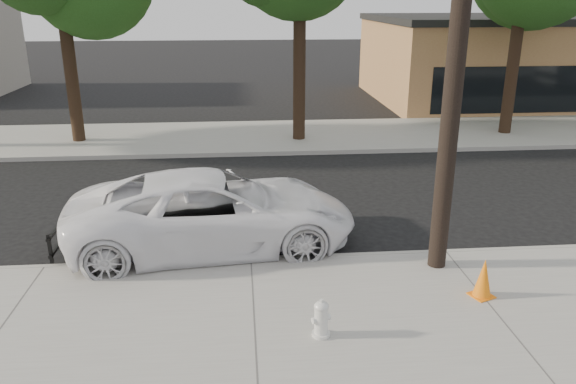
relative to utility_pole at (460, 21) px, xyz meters
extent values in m
plane|color=black|center=(-3.60, 2.70, -4.70)|extent=(120.00, 120.00, 0.00)
cube|color=gray|center=(-3.60, -1.60, -4.62)|extent=(90.00, 4.40, 0.15)
cube|color=gray|center=(-3.60, 11.20, -4.62)|extent=(90.00, 5.00, 0.15)
cube|color=#9E9B93|center=(-3.60, 0.60, -4.62)|extent=(90.00, 0.12, 0.16)
cube|color=#A36C44|center=(12.40, 18.70, -2.70)|extent=(18.00, 10.00, 4.00)
cylinder|color=black|center=(0.00, 0.00, -0.05)|extent=(0.34, 0.34, 9.00)
cylinder|color=black|center=(-9.60, 10.90, -2.42)|extent=(0.44, 0.44, 4.25)
cylinder|color=black|center=(-1.60, 10.50, -2.17)|extent=(0.44, 0.44, 4.75)
cylinder|color=black|center=(6.40, 10.80, -2.35)|extent=(0.44, 0.44, 4.40)
imported|color=white|center=(-4.36, 1.50, -3.87)|extent=(6.21, 3.36, 1.65)
cylinder|color=silver|center=(-2.59, -2.21, -4.52)|extent=(0.28, 0.28, 0.05)
cylinder|color=silver|center=(-2.59, -2.21, -4.30)|extent=(0.21, 0.21, 0.49)
ellipsoid|color=silver|center=(-2.59, -2.21, -4.04)|extent=(0.23, 0.23, 0.16)
cylinder|color=silver|center=(-2.59, -2.21, -4.25)|extent=(0.32, 0.20, 0.10)
cylinder|color=silver|center=(-2.59, -2.21, -4.25)|extent=(0.17, 0.19, 0.12)
cube|color=orange|center=(0.38, -1.25, -4.54)|extent=(0.47, 0.47, 0.02)
cone|color=orange|center=(0.38, -1.25, -4.19)|extent=(0.42, 0.42, 0.71)
camera|label=1|loc=(-3.73, -9.58, 0.40)|focal=35.00mm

